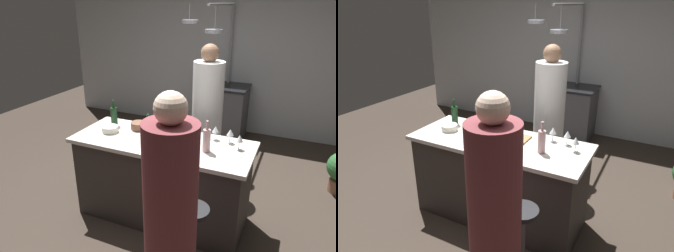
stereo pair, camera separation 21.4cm
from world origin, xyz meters
TOP-DOWN VIEW (x-y plane):
  - ground_plane at (0.00, 0.00)m, footprint 9.00×9.00m
  - back_wall at (0.00, 2.85)m, footprint 6.40×0.16m
  - kitchen_island at (0.00, 0.00)m, footprint 1.80×0.72m
  - stove_range at (0.00, 2.45)m, footprint 0.80×0.64m
  - chef at (0.18, 0.92)m, footprint 0.37×0.37m
  - bar_stool_right at (0.56, -0.62)m, footprint 0.28×0.28m
  - guest_right at (0.52, -0.98)m, footprint 0.36×0.36m
  - overhead_pot_rack at (-0.06, 2.07)m, footprint 0.58×1.36m
  - cutting_board at (0.10, 0.11)m, footprint 0.32×0.22m
  - pepper_mill at (-0.05, -0.26)m, footprint 0.05×0.05m
  - wine_bottle_red at (-0.65, 0.16)m, footprint 0.07×0.07m
  - wine_bottle_green at (-0.11, -0.08)m, footprint 0.07×0.07m
  - wine_bottle_rose at (0.47, -0.05)m, footprint 0.07×0.07m
  - wine_glass_near_left_guest at (0.63, 0.21)m, footprint 0.07×0.07m
  - wine_glass_by_chef at (0.74, 0.11)m, footprint 0.07×0.07m
  - wine_glass_near_right_guest at (0.48, 0.23)m, footprint 0.07×0.07m
  - mixing_bowl_ceramic at (-0.59, -0.02)m, footprint 0.17×0.17m
  - mixing_bowl_wooden at (-0.35, 0.17)m, footprint 0.17×0.17m

SIDE VIEW (x-z plane):
  - ground_plane at x=0.00m, z-range 0.00..0.00m
  - bar_stool_right at x=0.56m, z-range 0.04..0.72m
  - stove_range at x=0.00m, z-range 0.00..0.89m
  - kitchen_island at x=0.00m, z-range 0.00..0.90m
  - guest_right at x=0.52m, z-range -0.06..1.65m
  - chef at x=0.18m, z-range -0.06..1.68m
  - cutting_board at x=0.10m, z-range 0.90..0.92m
  - mixing_bowl_ceramic at x=-0.59m, z-range 0.90..0.96m
  - mixing_bowl_wooden at x=-0.35m, z-range 0.90..0.98m
  - pepper_mill at x=-0.05m, z-range 0.90..1.11m
  - wine_glass_near_left_guest at x=0.63m, z-range 0.93..1.08m
  - wine_glass_by_chef at x=0.74m, z-range 0.93..1.08m
  - wine_glass_near_right_guest at x=0.48m, z-range 0.93..1.08m
  - wine_bottle_green at x=-0.11m, z-range 0.86..1.15m
  - wine_bottle_red at x=-0.65m, z-range 0.86..1.16m
  - wine_bottle_rose at x=0.47m, z-range 0.86..1.16m
  - back_wall at x=0.00m, z-range 0.00..2.60m
  - overhead_pot_rack at x=-0.06m, z-range 0.52..2.69m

